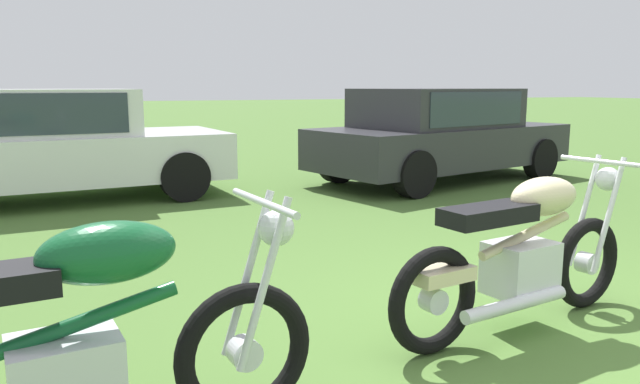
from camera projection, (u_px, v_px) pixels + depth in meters
ground_plane at (536, 335)px, 3.65m from camera, size 120.00×120.00×0.00m
motorcycle_green at (66, 351)px, 2.30m from camera, size 2.12×0.70×1.02m
motorcycle_cream at (522, 253)px, 3.70m from camera, size 1.96×0.76×1.02m
car_white at (39, 139)px, 7.78m from camera, size 4.68×2.25×1.43m
car_charcoal at (439, 130)px, 9.45m from camera, size 4.56×2.79×1.43m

